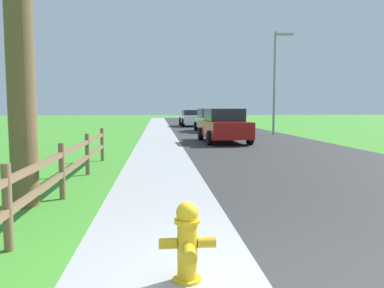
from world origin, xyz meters
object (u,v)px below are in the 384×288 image
Objects in this scene: parked_suv_red at (224,126)px; street_lamp at (276,74)px; parked_car_silver at (211,120)px; parked_car_white at (192,118)px; fire_hydrant at (187,241)px.

street_lamp reaches higher than parked_suv_red.
parked_car_silver reaches higher than parked_car_white.
parked_suv_red is at bearing -93.92° from parked_car_silver.
parked_car_silver is (3.47, 23.26, 0.41)m from fire_hydrant.
parked_car_silver is at bearing 132.39° from street_lamp.
street_lamp is (4.14, -11.42, 2.92)m from parked_car_white.
street_lamp is at bearing -70.09° from parked_car_white.
fire_hydrant is 20.95m from street_lamp.
parked_car_white reaches higher than fire_hydrant.
fire_hydrant is at bearing -101.10° from parked_suv_red.
parked_car_silver is 0.99× the size of parked_car_white.
fire_hydrant is 23.53m from parked_car_silver.
parked_suv_red reaches higher than parked_car_silver.
street_lamp reaches higher than fire_hydrant.
fire_hydrant is 0.12× the size of street_lamp.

